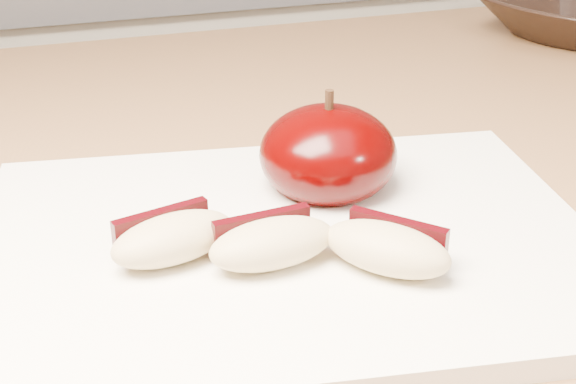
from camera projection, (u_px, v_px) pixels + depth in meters
name	position (u px, v px, depth m)	size (l,w,h in m)	color
back_cabinet	(156.00, 227.00, 1.33)	(2.40, 0.62, 0.94)	silver
cutting_board	(288.00, 245.00, 0.42)	(0.32, 0.24, 0.01)	white
apple_half	(328.00, 154.00, 0.46)	(0.09, 0.09, 0.07)	black
apple_wedge_a	(172.00, 237.00, 0.39)	(0.07, 0.05, 0.02)	tan
apple_wedge_b	(271.00, 242.00, 0.39)	(0.07, 0.04, 0.02)	tan
apple_wedge_c	(388.00, 247.00, 0.38)	(0.07, 0.07, 0.02)	tan
bowl	(573.00, 16.00, 0.79)	(0.17, 0.17, 0.04)	black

